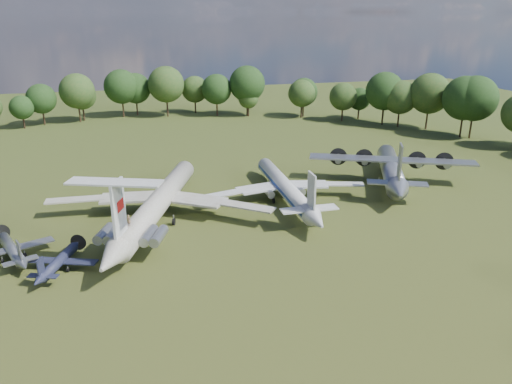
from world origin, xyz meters
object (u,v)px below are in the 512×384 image
object	(u,v)px
tu104_jet	(285,190)
person_on_il62	(129,220)
il62_airliner	(159,206)
small_prop_west	(59,264)
small_prop_northwest	(12,252)
an12_transport	(391,172)

from	to	relation	value
tu104_jet	person_on_il62	distance (m)	31.14
il62_airliner	tu104_jet	xyz separation A→B (m)	(22.01, 3.39, -0.43)
il62_airliner	tu104_jet	world-z (taller)	il62_airliner
small_prop_west	small_prop_northwest	world-z (taller)	small_prop_northwest
an12_transport	small_prop_west	xyz separation A→B (m)	(-58.38, -21.22, -1.35)
tu104_jet	an12_transport	world-z (taller)	an12_transport
small_prop_northwest	small_prop_west	bearing A→B (deg)	-60.47
an12_transport	person_on_il62	xyz separation A→B (m)	(-49.28, -19.85, 3.20)
small_prop_west	an12_transport	bearing A→B (deg)	39.66
an12_transport	small_prop_northwest	bearing A→B (deg)	-142.23
tu104_jet	person_on_il62	world-z (taller)	person_on_il62
il62_airliner	person_on_il62	bearing A→B (deg)	-90.00
an12_transport	tu104_jet	bearing A→B (deg)	-146.35
tu104_jet	il62_airliner	bearing A→B (deg)	-170.73
tu104_jet	an12_transport	distance (m)	23.06
small_prop_west	person_on_il62	size ratio (longest dim) A/B	8.39
small_prop_west	tu104_jet	bearing A→B (deg)	45.40
tu104_jet	person_on_il62	xyz separation A→B (m)	(-26.59, -15.82, 3.58)
an12_transport	small_prop_northwest	distance (m)	66.86
tu104_jet	small_prop_northwest	xyz separation A→B (m)	(-42.12, -12.35, -0.83)
small_prop_northwest	person_on_il62	size ratio (longest dim) A/B	9.59
an12_transport	person_on_il62	world-z (taller)	person_on_il62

